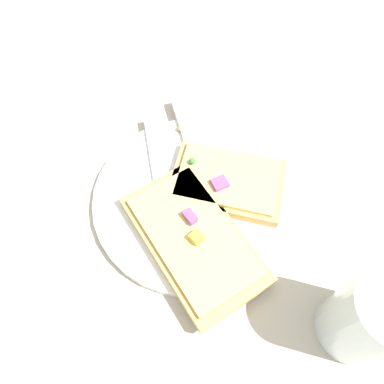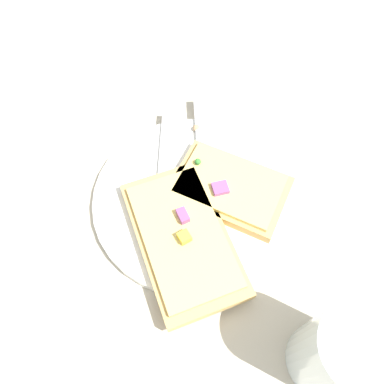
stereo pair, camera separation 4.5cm
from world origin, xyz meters
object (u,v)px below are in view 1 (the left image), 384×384
Objects in this scene: fork at (160,190)px; pizza_slice_corner at (227,181)px; knife at (192,147)px; pizza_slice_main at (194,238)px; plate at (192,198)px; drinking_glass at (372,319)px; napkin at (37,187)px.

pizza_slice_corner reaches higher than fork.
pizza_slice_main is (-0.10, -0.08, 0.01)m from knife.
plate is at bearing -14.17° from knife.
fork is 0.08m from knife.
drinking_glass is at bearing -94.86° from plate.
drinking_glass reaches higher than pizza_slice_corner.
pizza_slice_main is at bearing -105.37° from pizza_slice_corner.
knife is (0.07, 0.01, 0.00)m from fork.
pizza_slice_corner is 1.31× the size of napkin.
knife is 0.20m from napkin.
fork reaches higher than plate.
plate is 0.04m from fork.
fork is at bearing 117.50° from plate.
drinking_glass is 0.41m from napkin.
fork is at bearing 179.23° from pizza_slice_main.
drinking_glass is (-0.02, -0.23, 0.05)m from plate.
napkin is at bearing -104.68° from fork.
fork is 0.08m from pizza_slice_corner.
knife reaches higher than fork.
drinking_glass is (-0.08, -0.27, 0.04)m from knife.
drinking_glass reaches higher than knife.
pizza_slice_corner is at bearing 73.86° from drinking_glass.
drinking_glass is at bearing 22.11° from knife.
fork is at bearing -45.68° from knife.
drinking_glass reaches higher than plate.
pizza_slice_main reaches higher than napkin.
napkin is at bearing 122.40° from plate.
knife is at bearing 138.28° from fork.
napkin is (-0.09, 0.13, -0.01)m from fork.
pizza_slice_corner is at bearing 23.64° from knife.
pizza_slice_main is 1.64× the size of napkin.
drinking_glass is at bearing 41.53° from fork.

